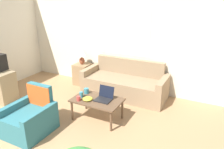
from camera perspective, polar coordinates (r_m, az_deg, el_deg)
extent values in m
cube|color=silver|center=(5.71, -0.68, 9.61)|extent=(5.93, 0.05, 2.60)
cube|color=white|center=(6.00, -6.82, 12.40)|extent=(1.10, 0.01, 1.30)
cube|color=white|center=(5.42, 4.38, 11.66)|extent=(1.10, 0.01, 1.30)
cube|color=#937A5B|center=(5.34, 3.13, -3.30)|extent=(1.76, 0.81, 0.45)
cube|color=#937A5B|center=(5.56, 4.61, -0.12)|extent=(1.76, 0.12, 0.85)
cube|color=#937A5B|center=(5.72, -5.58, -0.90)|extent=(0.14, 0.81, 0.60)
cube|color=#937A5B|center=(5.04, 13.10, -4.38)|extent=(0.14, 0.81, 0.60)
cube|color=#2D6B75|center=(4.25, -20.86, -11.68)|extent=(0.51, 0.79, 0.40)
cube|color=#2D6B75|center=(4.35, -17.93, -7.39)|extent=(0.51, 0.10, 0.82)
cube|color=#2D6B75|center=(4.43, -23.70, -9.83)|extent=(0.10, 0.79, 0.52)
cube|color=#2D6B75|center=(4.02, -17.92, -12.22)|extent=(0.10, 0.79, 0.52)
cube|color=#D1511E|center=(4.27, -18.58, -6.51)|extent=(0.53, 0.01, 0.59)
cube|color=#937551|center=(6.06, -7.68, 0.11)|extent=(0.41, 0.41, 0.57)
ellipsoid|color=brown|center=(5.94, -7.85, 3.56)|extent=(0.15, 0.15, 0.19)
cylinder|color=tan|center=(5.91, -7.91, 4.71)|extent=(0.02, 0.02, 0.06)
cone|color=white|center=(5.87, -7.98, 6.09)|extent=(0.31, 0.31, 0.23)
cube|color=brown|center=(4.28, -3.93, -6.67)|extent=(0.96, 0.59, 0.03)
cylinder|color=brown|center=(4.42, -10.38, -9.24)|extent=(0.04, 0.04, 0.40)
cylinder|color=brown|center=(4.02, -0.26, -12.11)|extent=(0.04, 0.04, 0.40)
cylinder|color=brown|center=(4.77, -6.84, -6.71)|extent=(0.04, 0.04, 0.40)
cylinder|color=brown|center=(4.40, 2.69, -9.03)|extent=(0.04, 0.04, 0.40)
cube|color=black|center=(4.22, -2.37, -6.69)|extent=(0.31, 0.23, 0.02)
cube|color=black|center=(4.28, -1.45, -4.47)|extent=(0.31, 0.07, 0.23)
cylinder|color=teal|center=(4.37, -8.04, -5.20)|extent=(0.07, 0.07, 0.11)
cylinder|color=teal|center=(4.52, -6.71, -4.26)|extent=(0.10, 0.10, 0.11)
cylinder|color=#B23D38|center=(4.24, -8.73, -6.22)|extent=(0.08, 0.08, 0.09)
ellipsoid|color=gold|center=(4.25, -6.39, -6.33)|extent=(0.19, 0.19, 0.06)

